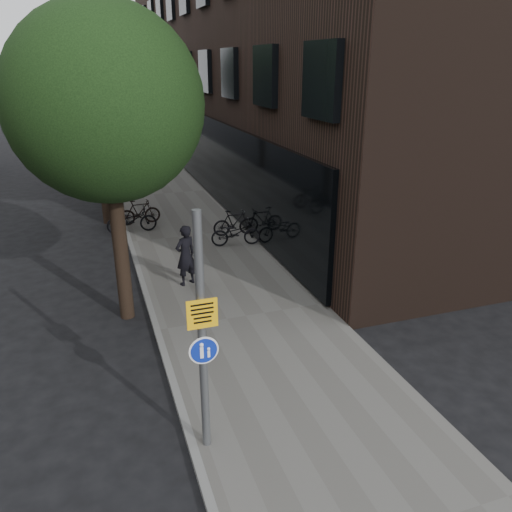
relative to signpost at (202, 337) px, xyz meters
name	(u,v)px	position (x,y,z in m)	size (l,w,h in m)	color
ground	(285,400)	(1.76, 0.80, -2.20)	(120.00, 120.00, 0.00)	black
sidewalk	(192,237)	(2.01, 10.80, -2.14)	(4.50, 60.00, 0.12)	#5C5A55
curb_edge	(130,243)	(-0.24, 10.80, -2.14)	(0.15, 60.00, 0.13)	slate
building_right_dark_brick	(283,8)	(10.26, 22.80, 6.80)	(12.00, 40.00, 18.00)	black
street_tree_near	(109,112)	(-0.77, 5.44, 2.90)	(4.40, 4.40, 7.50)	black
street_tree_mid	(95,92)	(-0.77, 13.94, 2.91)	(5.00, 5.00, 7.80)	black
street_tree_far	(89,82)	(-0.77, 22.94, 2.91)	(5.00, 5.00, 7.80)	black
signpost	(202,337)	(0.00, 0.00, 0.00)	(0.48, 0.14, 4.13)	#595B5E
pedestrian	(186,255)	(0.98, 6.55, -1.19)	(0.65, 0.43, 1.79)	black
parked_bike_facade_near	(236,233)	(3.28, 9.24, -1.63)	(0.61, 1.74, 0.92)	black
parked_bike_facade_far	(234,223)	(3.55, 10.32, -1.60)	(0.45, 1.60, 0.96)	black
parked_bike_curb_near	(132,220)	(-0.04, 11.88, -1.60)	(0.65, 1.85, 0.97)	black
parked_bike_curb_far	(140,212)	(0.37, 12.84, -1.59)	(0.46, 1.63, 0.98)	black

